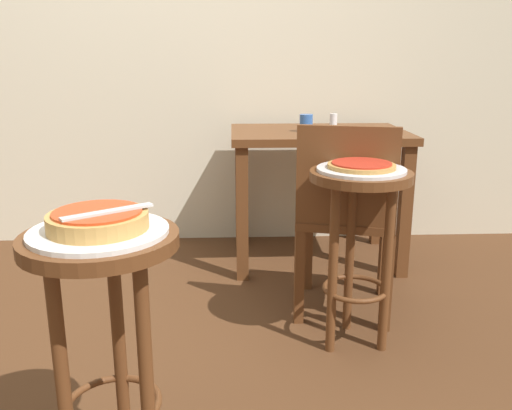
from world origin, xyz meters
name	(u,v)px	position (x,y,z in m)	size (l,w,h in m)	color
ground_plane	(138,387)	(0.00, 0.00, 0.00)	(6.00, 6.00, 0.00)	#4C2D19
stool_foreground	(105,305)	(0.02, -0.42, 0.52)	(0.38, 0.38, 0.70)	#5B3319
serving_plate_foreground	(99,232)	(0.02, -0.42, 0.71)	(0.33, 0.33, 0.01)	silver
pizza_foreground	(98,220)	(0.02, -0.42, 0.74)	(0.24, 0.24, 0.05)	tan
stool_middle	(359,219)	(0.81, 0.28, 0.52)	(0.38, 0.38, 0.70)	#5B3319
serving_plate_middle	(361,170)	(0.81, 0.28, 0.71)	(0.33, 0.33, 0.01)	silver
pizza_middle	(362,165)	(0.81, 0.28, 0.72)	(0.25, 0.25, 0.02)	#B78442
dining_table	(318,155)	(0.79, 1.20, 0.60)	(0.92, 0.62, 0.73)	#5B3319
cup_near_edge	(306,123)	(0.72, 1.15, 0.77)	(0.07, 0.07, 0.09)	#3360B2
condiment_shaker	(333,122)	(0.88, 1.23, 0.77)	(0.04, 0.04, 0.08)	white
wooden_chair	(346,213)	(0.82, 0.53, 0.47)	(0.48, 0.48, 0.85)	#5B3319
pizza_server_knife	(108,212)	(0.05, -0.44, 0.76)	(0.22, 0.02, 0.01)	silver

